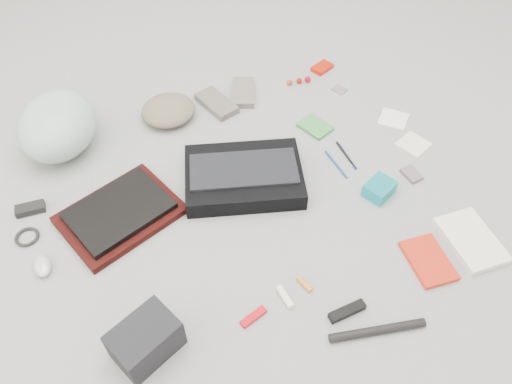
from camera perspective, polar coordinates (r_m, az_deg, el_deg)
name	(u,v)px	position (r m, az deg, el deg)	size (l,w,h in m)	color
ground_plane	(256,201)	(1.81, 0.00, -1.03)	(4.00, 4.00, 0.00)	gray
messenger_bag	(244,177)	(1.84, -1.40, 1.77)	(0.43, 0.30, 0.07)	black
bag_flap	(244,169)	(1.81, -1.42, 2.64)	(0.39, 0.18, 0.01)	black
laptop_sleeve	(120,215)	(1.81, -15.24, -2.51)	(0.39, 0.29, 0.03)	black
laptop	(119,210)	(1.80, -15.40, -2.02)	(0.33, 0.24, 0.02)	black
bike_helmet	(57,125)	(2.07, -21.78, 7.09)	(0.29, 0.36, 0.22)	#AEC7C4
beanie	(168,110)	(2.14, -10.00, 9.20)	(0.22, 0.21, 0.08)	#736650
mitten_left	(217,103)	(2.18, -4.53, 10.07)	(0.10, 0.20, 0.03)	#695F54
mitten_right	(243,92)	(2.24, -1.47, 11.31)	(0.09, 0.19, 0.03)	slate
power_brick	(30,209)	(1.94, -24.39, -1.75)	(0.10, 0.05, 0.03)	black
cable_coil	(27,237)	(1.87, -24.70, -4.69)	(0.08, 0.08, 0.01)	black
mouse	(43,266)	(1.76, -23.21, -7.75)	(0.05, 0.09, 0.03)	silver
camera_bag	(146,340)	(1.49, -12.51, -16.20)	(0.18, 0.13, 0.12)	black
multitool	(253,317)	(1.55, -0.30, -14.07)	(0.09, 0.02, 0.01)	#BE040E
toiletry_tube_white	(285,297)	(1.58, 3.35, -11.86)	(0.02, 0.02, 0.08)	white
toiletry_tube_orange	(304,284)	(1.61, 5.55, -10.41)	(0.02, 0.02, 0.06)	orange
u_lock	(347,311)	(1.57, 10.36, -13.26)	(0.12, 0.03, 0.02)	black
bike_pump	(377,330)	(1.56, 13.70, -15.12)	(0.03, 0.03, 0.29)	black
book_red	(428,261)	(1.74, 19.10, -7.43)	(0.12, 0.18, 0.02)	red
book_white	(471,240)	(1.84, 23.37, -5.07)	(0.15, 0.23, 0.02)	white
notepad	(315,127)	(2.09, 6.76, 7.41)	(0.10, 0.13, 0.01)	#3B873F
pen_blue	(336,164)	(1.95, 9.13, 3.17)	(0.01, 0.01, 0.16)	navy
pen_black	(346,155)	(1.99, 10.26, 4.17)	(0.01, 0.01, 0.16)	black
pen_navy	(347,157)	(1.99, 10.41, 4.01)	(0.01, 0.01, 0.15)	navy
accordion_wallet	(379,189)	(1.86, 13.92, 0.36)	(0.11, 0.08, 0.05)	#10808F
card_deck	(412,174)	(1.97, 17.35, 1.94)	(0.05, 0.08, 0.01)	slate
napkin_top	(393,119)	(2.19, 15.43, 8.05)	(0.11, 0.11, 0.01)	white
napkin_bottom	(414,144)	(2.10, 17.56, 5.23)	(0.11, 0.11, 0.01)	white
lollipop_a	(290,82)	(2.30, 3.87, 12.39)	(0.03, 0.03, 0.03)	#AB3518
lollipop_b	(299,81)	(2.31, 4.96, 12.56)	(0.03, 0.03, 0.03)	#A60C07
lollipop_c	(308,79)	(2.32, 5.93, 12.69)	(0.03, 0.03, 0.03)	#A00017
altoids_tin	(322,68)	(2.41, 7.56, 13.92)	(0.10, 0.06, 0.02)	red
stamp_sheet	(339,90)	(2.30, 9.52, 11.47)	(0.05, 0.06, 0.00)	gray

